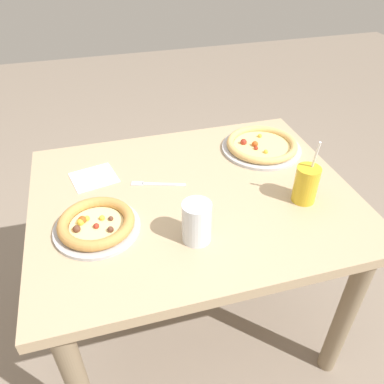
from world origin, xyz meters
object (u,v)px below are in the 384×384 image
pizza_near (96,224)px  water_cup_clear (197,222)px  drink_cup_colored (306,184)px  pizza_far (262,146)px  fork (155,184)px

pizza_near → water_cup_clear: water_cup_clear is taller
pizza_near → drink_cup_colored: (0.70, -0.04, 0.05)m
pizza_far → fork: size_ratio=1.67×
water_cup_clear → fork: (-0.07, 0.31, -0.07)m
fork → pizza_far: bearing=14.5°
drink_cup_colored → fork: drink_cup_colored is taller
fork → pizza_near: bearing=-140.4°
pizza_near → fork: 0.29m
pizza_far → fork: 0.49m
drink_cup_colored → fork: size_ratio=1.19×
drink_cup_colored → fork: bearing=154.5°
pizza_near → fork: size_ratio=1.39×
pizza_near → water_cup_clear: bearing=-23.1°
pizza_near → pizza_far: 0.77m
pizza_far → water_cup_clear: size_ratio=2.42×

